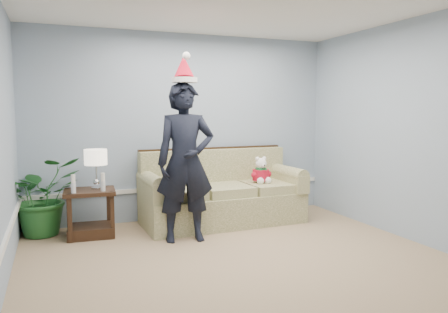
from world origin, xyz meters
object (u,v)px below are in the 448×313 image
side_table (90,218)px  houseplant (43,196)px  table_lamp (96,159)px  man (185,162)px  sofa (221,196)px  teddy_bear (261,173)px

side_table → houseplant: 0.69m
table_lamp → man: 1.17m
sofa → man: bearing=-139.1°
sofa → teddy_bear: sofa is taller
sofa → side_table: size_ratio=3.44×
table_lamp → houseplant: (-0.64, 0.29, -0.48)m
side_table → table_lamp: table_lamp is taller
sofa → table_lamp: 1.82m
teddy_bear → table_lamp: bearing=174.9°
table_lamp → houseplant: bearing=155.8°
houseplant → man: size_ratio=0.52×
man → teddy_bear: 1.43m
side_table → table_lamp: bearing=10.1°
sofa → table_lamp: table_lamp is taller
table_lamp → man: size_ratio=0.26×
sofa → teddy_bear: 0.66m
table_lamp → houseplant: size_ratio=0.50×
sofa → man: size_ratio=1.17×
houseplant → table_lamp: bearing=-24.2°
houseplant → teddy_bear: bearing=-6.9°
sofa → houseplant: size_ratio=2.25×
side_table → sofa: bearing=2.2°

